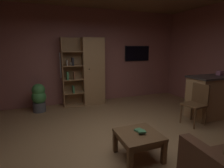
# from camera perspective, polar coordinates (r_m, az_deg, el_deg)

# --- Properties ---
(floor) EXTENTS (6.47, 5.70, 0.02)m
(floor) POSITION_cam_1_polar(r_m,az_deg,el_deg) (3.39, 2.55, -19.19)
(floor) COLOR olive
(floor) RESTS_ON ground
(wall_back) EXTENTS (6.59, 0.06, 2.87)m
(wall_back) POSITION_cam_1_polar(r_m,az_deg,el_deg) (5.68, -9.06, 8.54)
(wall_back) COLOR #8E544C
(wall_back) RESTS_ON ground
(window_pane_back) EXTENTS (0.62, 0.01, 0.75)m
(window_pane_back) POSITION_cam_1_polar(r_m,az_deg,el_deg) (5.59, -13.00, 5.91)
(window_pane_back) COLOR white
(bookshelf_cabinet) EXTENTS (1.24, 0.41, 2.00)m
(bookshelf_cabinet) POSITION_cam_1_polar(r_m,az_deg,el_deg) (5.48, -6.97, 3.86)
(bookshelf_cabinet) COLOR #997047
(bookshelf_cabinet) RESTS_ON ground
(kitchen_bar_counter) EXTENTS (1.44, 0.63, 1.04)m
(kitchen_bar_counter) POSITION_cam_1_polar(r_m,az_deg,el_deg) (5.19, 29.86, -3.35)
(kitchen_bar_counter) COLOR #997047
(kitchen_bar_counter) RESTS_ON ground
(tissue_box) EXTENTS (0.13, 0.13, 0.11)m
(tissue_box) POSITION_cam_1_polar(r_m,az_deg,el_deg) (5.22, 31.00, 3.03)
(tissue_box) COLOR #995972
(tissue_box) RESTS_ON kitchen_bar_counter
(coffee_table) EXTENTS (0.64, 0.63, 0.41)m
(coffee_table) POSITION_cam_1_polar(r_m,az_deg,el_deg) (2.96, 8.43, -16.68)
(coffee_table) COLOR brown
(coffee_table) RESTS_ON ground
(table_book_0) EXTENTS (0.14, 0.12, 0.03)m
(table_book_0) POSITION_cam_1_polar(r_m,az_deg,el_deg) (2.99, 8.53, -14.31)
(table_book_0) COLOR #387247
(table_book_0) RESTS_ON coffee_table
(table_book_1) EXTENTS (0.13, 0.11, 0.02)m
(table_book_1) POSITION_cam_1_polar(r_m,az_deg,el_deg) (2.90, 9.43, -14.67)
(table_book_1) COLOR #387247
(table_book_1) RESTS_ON coffee_table
(dining_chair) EXTENTS (0.47, 0.47, 0.92)m
(dining_chair) POSITION_cam_1_polar(r_m,az_deg,el_deg) (4.47, 25.28, -5.02)
(dining_chair) COLOR brown
(dining_chair) RESTS_ON ground
(potted_floor_plant) EXTENTS (0.38, 0.38, 0.77)m
(potted_floor_plant) POSITION_cam_1_polar(r_m,az_deg,el_deg) (5.22, -22.21, -3.89)
(potted_floor_plant) COLOR #4C4C51
(potted_floor_plant) RESTS_ON ground
(wall_mounted_tv) EXTENTS (0.89, 0.06, 0.50)m
(wall_mounted_tv) POSITION_cam_1_polar(r_m,az_deg,el_deg) (6.26, 7.98, 9.58)
(wall_mounted_tv) COLOR black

